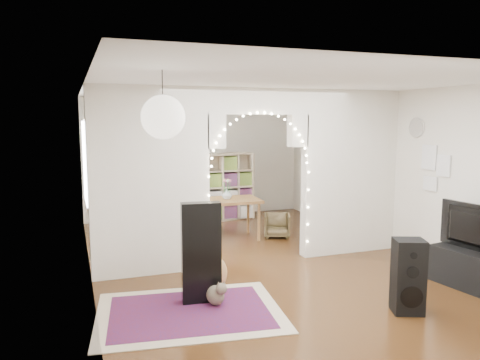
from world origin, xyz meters
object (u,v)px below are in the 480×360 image
object	(u,v)px
bookcase	(221,187)
dining_table	(227,203)
media_console	(469,270)
acoustic_guitar	(213,260)
dining_chair_left	(181,221)
floor_speaker	(408,276)
dining_chair_right	(277,225)

from	to	relation	value
bookcase	dining_table	world-z (taller)	bookcase
dining_table	media_console	bearing A→B (deg)	-55.06
acoustic_guitar	dining_chair_left	distance (m)	3.07
acoustic_guitar	dining_table	distance (m)	2.73
acoustic_guitar	floor_speaker	size ratio (longest dim) A/B	1.13
acoustic_guitar	dining_chair_right	distance (m)	3.05
floor_speaker	bookcase	bearing A→B (deg)	116.79
bookcase	dining_chair_left	size ratio (longest dim) A/B	2.45
floor_speaker	media_console	size ratio (longest dim) A/B	0.87
dining_chair_left	media_console	bearing A→B (deg)	-34.03
acoustic_guitar	dining_table	world-z (taller)	acoustic_guitar
dining_chair_right	media_console	bearing A→B (deg)	-47.20
acoustic_guitar	dining_chair_right	bearing A→B (deg)	27.91
acoustic_guitar	media_console	bearing A→B (deg)	-39.46
floor_speaker	media_console	xyz separation A→B (m)	(1.30, 0.38, -0.18)
media_console	dining_table	xyz separation A→B (m)	(-2.20, 3.54, 0.43)
dining_table	dining_chair_left	bearing A→B (deg)	147.81
acoustic_guitar	dining_table	size ratio (longest dim) A/B	0.79
acoustic_guitar	media_console	size ratio (longest dim) A/B	0.98
floor_speaker	dining_chair_right	world-z (taller)	floor_speaker
dining_table	dining_chair_right	size ratio (longest dim) A/B	2.53
acoustic_guitar	bookcase	xyz separation A→B (m)	(1.43, 4.13, 0.31)
acoustic_guitar	bookcase	world-z (taller)	bookcase
dining_chair_left	dining_chair_right	bearing A→B (deg)	-3.34
bookcase	dining_table	distance (m)	1.67
floor_speaker	dining_chair_right	xyz separation A→B (m)	(0.04, 3.73, -0.21)
media_console	dining_chair_right	size ratio (longest dim) A/B	2.04
bookcase	dining_chair_left	distance (m)	1.65
bookcase	dining_table	bearing A→B (deg)	-115.00
bookcase	dining_table	size ratio (longest dim) A/B	1.20
acoustic_guitar	media_console	distance (m)	3.40
media_console	bookcase	xyz separation A→B (m)	(-1.80, 5.16, 0.49)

